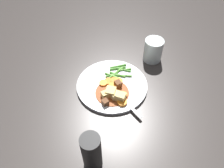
{
  "coord_description": "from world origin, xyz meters",
  "views": [
    {
      "loc": [
        0.56,
        -0.01,
        0.64
      ],
      "look_at": [
        0.0,
        0.0,
        0.01
      ],
      "focal_mm": 35.67,
      "sensor_mm": 36.0,
      "label": 1
    }
  ],
  "objects_px": {
    "carrot_slice_1": "(114,81)",
    "carrot_slice_6": "(124,95)",
    "potato_chunk_2": "(120,97)",
    "potato_chunk_1": "(106,95)",
    "pepper_mill": "(92,153)",
    "meat_chunk_0": "(118,84)",
    "fork": "(123,100)",
    "meat_chunk_1": "(105,102)",
    "carrot_slice_4": "(103,84)",
    "water_glass": "(153,50)",
    "dinner_plate": "(112,85)",
    "carrot_slice_5": "(122,102)",
    "potato_chunk_3": "(115,95)",
    "carrot_slice_0": "(119,81)",
    "carrot_slice_3": "(112,86)",
    "potato_chunk_0": "(111,92)",
    "carrot_slice_2": "(108,82)"
  },
  "relations": [
    {
      "from": "carrot_slice_1",
      "to": "carrot_slice_6",
      "type": "relative_size",
      "value": 1.11
    },
    {
      "from": "potato_chunk_2",
      "to": "potato_chunk_1",
      "type": "bearing_deg",
      "value": -104.11
    },
    {
      "from": "carrot_slice_1",
      "to": "pepper_mill",
      "type": "distance_m",
      "value": 0.32
    },
    {
      "from": "carrot_slice_1",
      "to": "meat_chunk_0",
      "type": "height_order",
      "value": "meat_chunk_0"
    },
    {
      "from": "fork",
      "to": "meat_chunk_1",
      "type": "bearing_deg",
      "value": -77.07
    },
    {
      "from": "carrot_slice_4",
      "to": "potato_chunk_1",
      "type": "bearing_deg",
      "value": 9.3
    },
    {
      "from": "meat_chunk_0",
      "to": "water_glass",
      "type": "distance_m",
      "value": 0.23
    },
    {
      "from": "dinner_plate",
      "to": "potato_chunk_1",
      "type": "distance_m",
      "value": 0.07
    },
    {
      "from": "carrot_slice_5",
      "to": "potato_chunk_3",
      "type": "bearing_deg",
      "value": -134.71
    },
    {
      "from": "carrot_slice_4",
      "to": "fork",
      "type": "xyz_separation_m",
      "value": [
        0.08,
        0.07,
        -0.0
      ]
    },
    {
      "from": "carrot_slice_0",
      "to": "pepper_mill",
      "type": "xyz_separation_m",
      "value": [
        0.31,
        -0.09,
        0.05
      ]
    },
    {
      "from": "potato_chunk_2",
      "to": "carrot_slice_3",
      "type": "bearing_deg",
      "value": -154.94
    },
    {
      "from": "dinner_plate",
      "to": "water_glass",
      "type": "distance_m",
      "value": 0.24
    },
    {
      "from": "carrot_slice_5",
      "to": "water_glass",
      "type": "distance_m",
      "value": 0.28
    },
    {
      "from": "potato_chunk_0",
      "to": "meat_chunk_1",
      "type": "distance_m",
      "value": 0.05
    },
    {
      "from": "carrot_slice_0",
      "to": "carrot_slice_2",
      "type": "height_order",
      "value": "carrot_slice_0"
    },
    {
      "from": "carrot_slice_1",
      "to": "carrot_slice_3",
      "type": "distance_m",
      "value": 0.03
    },
    {
      "from": "carrot_slice_0",
      "to": "carrot_slice_3",
      "type": "bearing_deg",
      "value": -54.13
    },
    {
      "from": "carrot_slice_0",
      "to": "water_glass",
      "type": "distance_m",
      "value": 0.21
    },
    {
      "from": "carrot_slice_2",
      "to": "potato_chunk_3",
      "type": "height_order",
      "value": "potato_chunk_3"
    },
    {
      "from": "carrot_slice_4",
      "to": "potato_chunk_0",
      "type": "xyz_separation_m",
      "value": [
        0.05,
        0.03,
        0.01
      ]
    },
    {
      "from": "carrot_slice_6",
      "to": "carrot_slice_4",
      "type": "bearing_deg",
      "value": -126.76
    },
    {
      "from": "carrot_slice_5",
      "to": "fork",
      "type": "bearing_deg",
      "value": 155.68
    },
    {
      "from": "meat_chunk_0",
      "to": "dinner_plate",
      "type": "bearing_deg",
      "value": -118.86
    },
    {
      "from": "potato_chunk_1",
      "to": "potato_chunk_3",
      "type": "xyz_separation_m",
      "value": [
        0.0,
        0.03,
        -0.0
      ]
    },
    {
      "from": "carrot_slice_5",
      "to": "meat_chunk_1",
      "type": "xyz_separation_m",
      "value": [
        0.0,
        -0.06,
        0.01
      ]
    },
    {
      "from": "carrot_slice_2",
      "to": "carrot_slice_5",
      "type": "bearing_deg",
      "value": 25.72
    },
    {
      "from": "carrot_slice_2",
      "to": "water_glass",
      "type": "distance_m",
      "value": 0.24
    },
    {
      "from": "meat_chunk_0",
      "to": "water_glass",
      "type": "bearing_deg",
      "value": 137.39
    },
    {
      "from": "carrot_slice_3",
      "to": "potato_chunk_0",
      "type": "distance_m",
      "value": 0.04
    },
    {
      "from": "potato_chunk_3",
      "to": "pepper_mill",
      "type": "xyz_separation_m",
      "value": [
        0.24,
        -0.07,
        0.05
      ]
    },
    {
      "from": "carrot_slice_6",
      "to": "fork",
      "type": "xyz_separation_m",
      "value": [
        0.02,
        -0.0,
        -0.0
      ]
    },
    {
      "from": "carrot_slice_2",
      "to": "potato_chunk_1",
      "type": "relative_size",
      "value": 1.11
    },
    {
      "from": "potato_chunk_2",
      "to": "potato_chunk_3",
      "type": "bearing_deg",
      "value": -117.97
    },
    {
      "from": "carrot_slice_1",
      "to": "potato_chunk_2",
      "type": "height_order",
      "value": "potato_chunk_2"
    },
    {
      "from": "potato_chunk_1",
      "to": "meat_chunk_0",
      "type": "distance_m",
      "value": 0.07
    },
    {
      "from": "dinner_plate",
      "to": "fork",
      "type": "bearing_deg",
      "value": 26.24
    },
    {
      "from": "potato_chunk_1",
      "to": "water_glass",
      "type": "height_order",
      "value": "water_glass"
    },
    {
      "from": "potato_chunk_0",
      "to": "potato_chunk_1",
      "type": "bearing_deg",
      "value": -63.5
    },
    {
      "from": "pepper_mill",
      "to": "potato_chunk_1",
      "type": "bearing_deg",
      "value": 171.15
    },
    {
      "from": "pepper_mill",
      "to": "meat_chunk_1",
      "type": "bearing_deg",
      "value": 170.25
    },
    {
      "from": "potato_chunk_0",
      "to": "potato_chunk_2",
      "type": "height_order",
      "value": "same"
    },
    {
      "from": "carrot_slice_4",
      "to": "meat_chunk_1",
      "type": "relative_size",
      "value": 1.45
    },
    {
      "from": "carrot_slice_2",
      "to": "fork",
      "type": "relative_size",
      "value": 0.22
    },
    {
      "from": "carrot_slice_1",
      "to": "water_glass",
      "type": "distance_m",
      "value": 0.22
    },
    {
      "from": "carrot_slice_2",
      "to": "carrot_slice_5",
      "type": "distance_m",
      "value": 0.11
    },
    {
      "from": "carrot_slice_6",
      "to": "potato_chunk_2",
      "type": "distance_m",
      "value": 0.02
    },
    {
      "from": "meat_chunk_1",
      "to": "potato_chunk_1",
      "type": "bearing_deg",
      "value": 177.16
    },
    {
      "from": "potato_chunk_0",
      "to": "water_glass",
      "type": "bearing_deg",
      "value": 139.02
    },
    {
      "from": "dinner_plate",
      "to": "fork",
      "type": "height_order",
      "value": "fork"
    }
  ]
}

